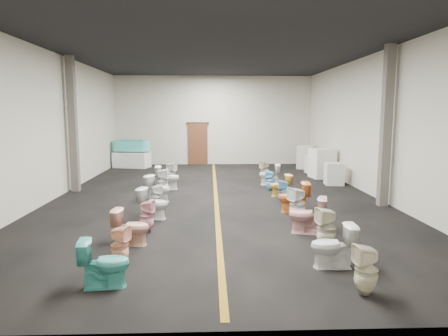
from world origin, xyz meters
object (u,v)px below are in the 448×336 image
Objects in this scene: toilet_left_3 at (147,216)px; toilet_left_9 at (171,174)px; appliance_crate_c at (314,164)px; toilet_right_9 at (270,175)px; appliance_crate_b at (322,163)px; toilet_right_0 at (366,270)px; toilet_right_1 at (333,246)px; toilet_left_5 at (156,198)px; toilet_right_8 at (270,181)px; toilet_left_0 at (105,263)px; toilet_right_3 at (307,215)px; toilet_left_6 at (158,189)px; appliance_crate_d at (306,157)px; toilet_left_1 at (120,245)px; toilet_right_4 at (297,204)px; toilet_left_4 at (153,203)px; toilet_right_5 at (294,197)px; toilet_right_2 at (327,228)px; toilet_right_7 at (281,185)px; toilet_left_2 at (131,227)px; display_table at (132,160)px; toilet_left_8 at (167,178)px; toilet_left_7 at (162,182)px; toilet_right_10 at (265,171)px; bathtub at (131,145)px; toilet_right_6 at (284,192)px; appliance_crate_a at (334,174)px.

toilet_left_3 is 0.87× the size of toilet_left_9.
appliance_crate_c is 3.68m from toilet_right_9.
appliance_crate_b is 1.58× the size of toilet_right_0.
toilet_right_1 reaches higher than toilet_left_3.
toilet_right_8 is at bearing -67.47° from toilet_left_5.
toilet_right_3 reaches higher than toilet_left_0.
appliance_crate_d is at bearing -19.03° from toilet_left_6.
toilet_left_1 is at bearing -123.75° from appliance_crate_b.
appliance_crate_d reaches higher than toilet_right_4.
toilet_right_5 is at bearing -67.19° from toilet_left_4.
appliance_crate_b is 8.06m from toilet_left_5.
toilet_left_1 is at bearing -50.01° from toilet_right_3.
toilet_right_2 reaches higher than toilet_right_7.
toilet_right_2 is (3.85, -0.37, 0.04)m from toilet_left_2.
display_table is 9.89m from toilet_left_4.
toilet_left_8 reaches higher than toilet_right_3.
toilet_left_7 reaches higher than toilet_right_5.
toilet_left_6 is 0.95× the size of toilet_right_3.
appliance_crate_d is (8.39, -0.71, 0.18)m from display_table.
toilet_left_4 is at bearing -161.11° from toilet_left_9.
toilet_left_5 is at bearing -8.39° from toilet_left_0.
toilet_left_8 is at bearing -129.78° from toilet_right_3.
appliance_crate_c is at bearing 102.16° from toilet_right_10.
toilet_left_5 is at bearing -147.27° from toilet_right_0.
appliance_crate_c is 0.94× the size of toilet_left_9.
toilet_left_9 is 6.30m from toilet_right_4.
toilet_right_9 is at bearing 177.68° from toilet_right_0.
display_table is at bearing -112.12° from toilet_right_8.
toilet_left_4 is at bearing -154.24° from toilet_left_6.
bathtub reaches higher than toilet_right_2.
toilet_left_8 reaches higher than toilet_right_7.
appliance_crate_d is at bearing -23.81° from toilet_left_2.
toilet_left_7 reaches higher than toilet_right_6.
toilet_left_3 is at bearing -65.01° from toilet_right_5.
toilet_right_1 is at bearing -144.10° from toilet_left_7.
toilet_left_9 reaches higher than toilet_left_2.
toilet_right_7 is at bearing -115.89° from appliance_crate_c.
toilet_left_4 is at bearing -76.12° from display_table.
appliance_crate_c is at bearing 166.08° from toilet_right_0.
appliance_crate_a is at bearing -69.22° from toilet_left_7.
toilet_right_3 is at bearing -48.62° from toilet_left_1.
display_table reaches higher than toilet_right_6.
toilet_right_3 is at bearing 179.66° from toilet_right_0.
appliance_crate_d is 1.62× the size of toilet_right_8.
toilet_right_0 is (3.70, -4.37, -0.01)m from toilet_left_4.
toilet_right_0 is at bearing 11.17° from toilet_right_1.
toilet_left_6 is 0.93× the size of toilet_left_7.
appliance_crate_c reaches higher than toilet_right_6.
toilet_left_2 is at bearing -158.21° from toilet_left_6.
toilet_left_9 reaches higher than toilet_right_5.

